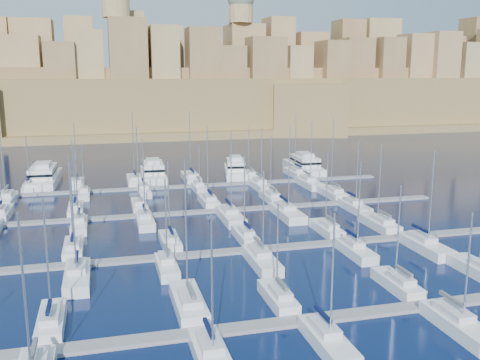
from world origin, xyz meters
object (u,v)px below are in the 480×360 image
object	(u,v)px
motor_yacht_a	(44,177)
motor_yacht_b	(153,172)
motor_yacht_d	(304,165)
sailboat_2	(189,303)
motor_yacht_c	(235,169)
sailboat_4	(398,284)

from	to	relation	value
motor_yacht_a	motor_yacht_b	distance (m)	23.93
motor_yacht_a	motor_yacht_d	xyz separation A→B (m)	(61.11, -0.61, 0.00)
sailboat_2	motor_yacht_c	distance (m)	72.95
sailboat_4	motor_yacht_d	distance (m)	73.26
motor_yacht_a	motor_yacht_c	xyz separation A→B (m)	(43.26, -1.80, 0.00)
motor_yacht_b	sailboat_2	bearing A→B (deg)	-92.56
motor_yacht_c	motor_yacht_d	bearing A→B (deg)	3.84
sailboat_4	motor_yacht_d	xyz separation A→B (m)	(16.41, 71.39, 1.00)
sailboat_2	motor_yacht_b	size ratio (longest dim) A/B	0.91
sailboat_2	motor_yacht_a	xyz separation A→B (m)	(-20.77, 71.19, 0.96)
motor_yacht_b	motor_yacht_c	xyz separation A→B (m)	(19.35, -0.79, -0.00)
motor_yacht_d	motor_yacht_b	bearing A→B (deg)	-179.37
sailboat_4	motor_yacht_a	world-z (taller)	sailboat_4
motor_yacht_c	sailboat_2	bearing A→B (deg)	-107.96
sailboat_4	motor_yacht_a	bearing A→B (deg)	121.84
motor_yacht_c	motor_yacht_d	xyz separation A→B (m)	(17.85, 1.20, 0.00)
sailboat_4	motor_yacht_c	xyz separation A→B (m)	(-1.44, 70.19, 1.00)
sailboat_4	motor_yacht_c	size ratio (longest dim) A/B	0.75
sailboat_4	motor_yacht_d	size ratio (longest dim) A/B	0.67
motor_yacht_c	motor_yacht_d	size ratio (longest dim) A/B	0.89
motor_yacht_a	motor_yacht_d	bearing A→B (deg)	-0.57
sailboat_2	motor_yacht_a	distance (m)	74.17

